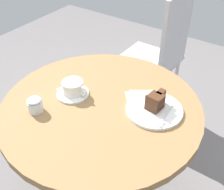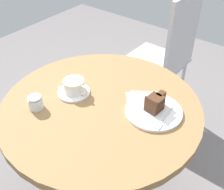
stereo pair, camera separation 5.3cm
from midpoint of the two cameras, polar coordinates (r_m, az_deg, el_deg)
The scene contains 10 objects.
cafe_table at distance 1.26m, azimuth -0.98°, elevation -5.72°, with size 0.86×0.86×0.70m.
saucer at distance 1.26m, azimuth -6.57°, elevation 0.53°, with size 0.14×0.14×0.01m.
coffee_cup at distance 1.24m, azimuth -6.46°, elevation 1.87°, with size 0.13×0.09×0.06m.
teaspoon at distance 1.26m, azimuth -8.93°, elevation 0.81°, with size 0.10×0.05×0.00m.
cake_plate at distance 1.16m, azimuth 9.75°, elevation -3.32°, with size 0.23×0.23×0.01m.
cake_slice at distance 1.15m, azimuth 10.10°, elevation -1.59°, with size 0.06×0.10×0.07m.
fork at distance 1.12m, azimuth 11.62°, elevation -5.05°, with size 0.03×0.15×0.00m.
napkin at distance 1.21m, azimuth 8.12°, elevation -1.42°, with size 0.22×0.22×0.00m.
cafe_chair at distance 1.87m, azimuth 12.01°, elevation 8.42°, with size 0.38×0.38×0.96m.
sugar_pot at distance 1.19m, azimuth -14.08°, elevation -1.40°, with size 0.06×0.06×0.06m.
Camera 2 is at (0.60, -0.69, 1.46)m, focal length 45.00 mm.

